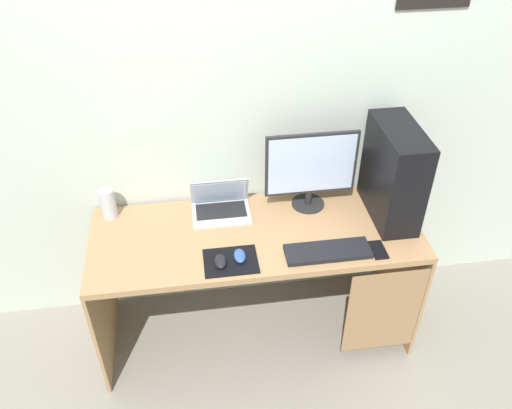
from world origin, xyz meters
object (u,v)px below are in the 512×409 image
Objects in this scene: pc_tower at (394,173)px; mouse_right at (220,261)px; mouse_left at (240,256)px; speaker at (108,203)px; laptop at (221,206)px; cell_phone at (378,250)px; keyboard at (328,251)px; monitor at (311,169)px.

pc_tower is 0.98m from mouse_right.
speaker is at bearing 146.34° from mouse_left.
laptop is 2.36× the size of cell_phone.
pc_tower is 1.48m from speaker.
speaker is 1.78× the size of mouse_right.
pc_tower reaches higher than keyboard.
pc_tower is 0.40m from cell_phone.
monitor is at bearing 122.67° from cell_phone.
monitor is 1.15× the size of keyboard.
monitor reaches higher than mouse_left.
mouse_right is at bearing -163.52° from pc_tower.
pc_tower reaches higher than mouse_right.
laptop reaches higher than cell_phone.
monitor is at bearing 163.17° from pc_tower.
mouse_left and mouse_right have the same top height.
pc_tower is at bearing 34.19° from keyboard.
mouse_left is at bearing -33.66° from speaker.
mouse_left is at bearing -163.32° from pc_tower.
pc_tower is 2.98× the size of speaker.
pc_tower is 3.92× the size of cell_phone.
speaker is at bearing 157.36° from keyboard.
pc_tower is at bearing 16.48° from mouse_right.
monitor is at bearing 37.28° from mouse_right.
mouse_right reaches higher than cell_phone.
monitor is 5.02× the size of mouse_left.
keyboard is 4.38× the size of mouse_right.
mouse_left reaches higher than keyboard.
mouse_left is at bearing 14.74° from mouse_right.
pc_tower is 0.89m from mouse_left.
keyboard is at bearing -22.64° from speaker.
keyboard is 0.53m from mouse_right.
mouse_left is 1.00× the size of mouse_right.
laptop is at bearing 84.49° from mouse_right.
laptop is at bearing 178.48° from monitor.
monitor is 0.68m from mouse_right.
mouse_left is (-0.82, -0.25, -0.23)m from pc_tower.
mouse_right is 0.74× the size of cell_phone.
monitor is 0.52m from laptop.
monitor is 3.71× the size of cell_phone.
cell_phone is (0.78, -0.01, -0.02)m from mouse_right.
monitor is at bearing -3.16° from speaker.
speaker is (-0.58, 0.05, 0.04)m from laptop.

